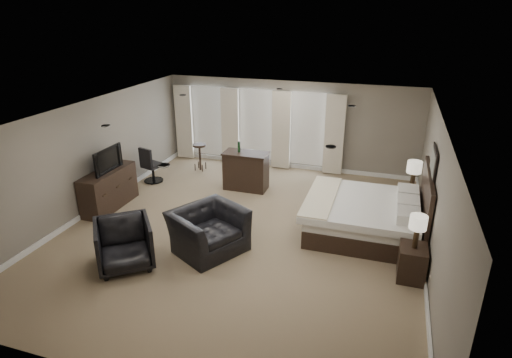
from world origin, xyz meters
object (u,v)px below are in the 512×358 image
(bar_stool_left, at_px, (200,157))
(nightstand_near, at_px, (412,263))
(bed, at_px, (369,201))
(lamp_far, at_px, (413,175))
(armchair_far, at_px, (124,242))
(tv, at_px, (106,168))
(bar_stool_right, at_px, (231,174))
(armchair_near, at_px, (208,224))
(nightstand_far, at_px, (410,200))
(desk_chair, at_px, (152,164))
(bar_counter, at_px, (246,171))
(dresser, at_px, (109,189))
(lamp_near, at_px, (417,232))

(bar_stool_left, bearing_deg, nightstand_near, -33.34)
(bed, bearing_deg, nightstand_near, -58.46)
(lamp_far, relative_size, armchair_far, 0.69)
(lamp_far, bearing_deg, tv, -163.66)
(lamp_far, bearing_deg, bar_stool_left, 170.46)
(bed, height_order, bar_stool_right, bed)
(bar_stool_left, bearing_deg, armchair_near, -63.19)
(nightstand_far, bearing_deg, desk_chair, -177.84)
(armchair_near, bearing_deg, lamp_far, -21.47)
(armchair_near, relative_size, desk_chair, 1.31)
(nightstand_near, height_order, bar_counter, bar_counter)
(dresser, bearing_deg, nightstand_near, -7.17)
(nightstand_far, relative_size, bar_stool_right, 0.75)
(bar_counter, height_order, bar_stool_right, bar_counter)
(bar_counter, height_order, bar_stool_left, bar_counter)
(tv, distance_m, bar_counter, 3.51)
(bed, xyz_separation_m, armchair_far, (-4.21, -2.67, -0.25))
(lamp_far, bearing_deg, dresser, -163.66)
(dresser, relative_size, bar_stool_right, 2.21)
(nightstand_near, distance_m, desk_chair, 7.28)
(nightstand_far, height_order, tv, tv)
(lamp_far, bearing_deg, armchair_near, -140.84)
(bar_counter, distance_m, bar_stool_left, 2.00)
(bed, bearing_deg, bar_stool_left, 154.08)
(tv, relative_size, desk_chair, 0.97)
(nightstand_far, height_order, bar_counter, bar_counter)
(armchair_near, height_order, armchair_far, armchair_near)
(bar_stool_left, bearing_deg, bed, -25.92)
(nightstand_near, relative_size, dresser, 0.39)
(nightstand_near, bearing_deg, lamp_near, 0.00)
(bed, xyz_separation_m, armchair_near, (-2.95, -1.68, -0.17))
(bar_counter, bearing_deg, lamp_far, -0.84)
(tv, height_order, bar_stool_left, tv)
(lamp_near, height_order, armchair_near, lamp_near)
(lamp_far, relative_size, tv, 0.70)
(bed, relative_size, nightstand_far, 4.31)
(bar_stool_left, bearing_deg, desk_chair, -124.39)
(bed, relative_size, armchair_far, 2.35)
(armchair_far, bearing_deg, desk_chair, 75.19)
(nightstand_far, relative_size, dresser, 0.34)
(lamp_far, height_order, bar_stool_left, lamp_far)
(armchair_far, bearing_deg, tv, 92.78)
(desk_chair, bearing_deg, lamp_near, 175.41)
(armchair_far, bearing_deg, bar_stool_left, 60.86)
(armchair_near, bearing_deg, bed, -31.01)
(nightstand_near, distance_m, nightstand_far, 2.90)
(lamp_far, bearing_deg, bar_counter, 179.16)
(tv, relative_size, armchair_near, 0.75)
(bar_stool_left, distance_m, desk_chair, 1.52)
(lamp_near, distance_m, tv, 6.97)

